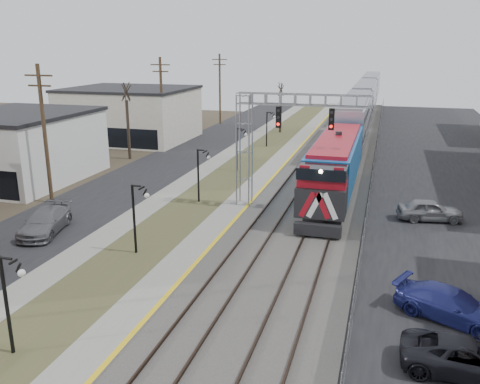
% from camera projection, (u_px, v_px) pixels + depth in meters
% --- Properties ---
extents(street_west, '(7.00, 120.00, 0.04)m').
position_uv_depth(street_west, '(149.00, 173.00, 46.13)').
color(street_west, black).
rests_on(street_west, ground).
extents(sidewalk, '(2.00, 120.00, 0.08)m').
position_uv_depth(sidewalk, '(195.00, 176.00, 44.93)').
color(sidewalk, gray).
rests_on(sidewalk, ground).
extents(grass_median, '(4.00, 120.00, 0.06)m').
position_uv_depth(grass_median, '(227.00, 179.00, 44.14)').
color(grass_median, '#414927').
rests_on(grass_median, ground).
extents(platform, '(2.00, 120.00, 0.24)m').
position_uv_depth(platform, '(261.00, 180.00, 43.31)').
color(platform, gray).
rests_on(platform, ground).
extents(ballast_bed, '(8.00, 120.00, 0.20)m').
position_uv_depth(ballast_bed, '(319.00, 185.00, 41.99)').
color(ballast_bed, '#595651').
rests_on(ballast_bed, ground).
extents(parking_lot, '(16.00, 120.00, 0.04)m').
position_uv_depth(parking_lot, '(476.00, 197.00, 38.82)').
color(parking_lot, black).
rests_on(parking_lot, ground).
extents(platform_edge, '(0.24, 120.00, 0.01)m').
position_uv_depth(platform_edge, '(271.00, 179.00, 43.04)').
color(platform_edge, gold).
rests_on(platform_edge, platform).
extents(track_near, '(1.58, 120.00, 0.15)m').
position_uv_depth(track_near, '(295.00, 181.00, 42.47)').
color(track_near, '#2D2119').
rests_on(track_near, ballast_bed).
extents(track_far, '(1.58, 120.00, 0.15)m').
position_uv_depth(track_far, '(338.00, 184.00, 41.54)').
color(track_far, '#2D2119').
rests_on(track_far, ballast_bed).
extents(train, '(3.00, 85.85, 5.33)m').
position_uv_depth(train, '(362.00, 107.00, 70.44)').
color(train, '#145DA8').
rests_on(train, ground).
extents(signal_gantry, '(9.00, 1.07, 8.15)m').
position_uv_depth(signal_gantry, '(269.00, 131.00, 34.73)').
color(signal_gantry, gray).
rests_on(signal_gantry, ground).
extents(lampposts, '(0.14, 62.14, 4.00)m').
position_uv_depth(lampposts, '(137.00, 218.00, 28.16)').
color(lampposts, black).
rests_on(lampposts, ground).
extents(utility_poles, '(0.28, 80.28, 10.00)m').
position_uv_depth(utility_poles, '(45.00, 135.00, 36.31)').
color(utility_poles, '#4C3823').
rests_on(utility_poles, ground).
extents(fence, '(0.04, 120.00, 1.60)m').
position_uv_depth(fence, '(372.00, 180.00, 40.68)').
color(fence, gray).
rests_on(fence, ground).
extents(bare_trees, '(12.30, 42.30, 5.95)m').
position_uv_depth(bare_trees, '(154.00, 136.00, 49.30)').
color(bare_trees, '#382D23').
rests_on(bare_trees, ground).
extents(car_lot_c, '(4.74, 2.35, 1.29)m').
position_uv_depth(car_lot_c, '(468.00, 359.00, 17.82)').
color(car_lot_c, black).
rests_on(car_lot_c, ground).
extents(car_lot_d, '(5.01, 3.67, 1.35)m').
position_uv_depth(car_lot_d, '(450.00, 306.00, 21.40)').
color(car_lot_d, navy).
rests_on(car_lot_d, ground).
extents(car_lot_e, '(4.39, 2.33, 1.42)m').
position_uv_depth(car_lot_e, '(430.00, 211.00, 33.50)').
color(car_lot_e, gray).
rests_on(car_lot_e, ground).
extents(car_street_b, '(3.17, 5.33, 1.45)m').
position_uv_depth(car_street_b, '(45.00, 222.00, 31.32)').
color(car_street_b, slate).
rests_on(car_street_b, ground).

